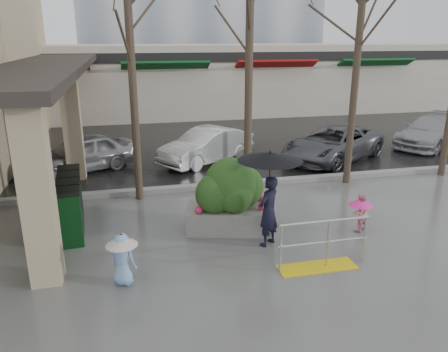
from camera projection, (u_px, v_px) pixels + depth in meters
name	position (u px, v px, depth m)	size (l,w,h in m)	color
ground	(239.00, 247.00, 9.64)	(120.00, 120.00, 0.00)	#51514F
street_asphalt	(157.00, 104.00, 30.05)	(120.00, 36.00, 0.01)	black
curb	(206.00, 186.00, 13.33)	(120.00, 0.30, 0.15)	gray
canopy_slab	(45.00, 62.00, 14.92)	(2.80, 18.00, 0.25)	#2D2823
pillar_front	(37.00, 195.00, 7.80)	(0.55, 0.55, 3.50)	tan
pillar_back	(72.00, 126.00, 13.83)	(0.55, 0.55, 3.50)	tan
storefront_row	(194.00, 79.00, 26.13)	(34.00, 6.74, 4.00)	beige
handrail	(321.00, 250.00, 8.71)	(1.90, 0.50, 1.03)	yellow
tree_west	(128.00, 10.00, 11.00)	(3.20, 3.20, 6.80)	#382B21
tree_midwest	(250.00, 6.00, 11.64)	(3.20, 3.20, 7.00)	#382B21
tree_mideast	(361.00, 21.00, 12.47)	(3.20, 3.20, 6.50)	#382B21
woman	(269.00, 184.00, 9.36)	(1.40, 1.40, 2.18)	black
child_pink	(360.00, 210.00, 10.30)	(0.57, 0.57, 0.93)	pink
child_blue	(123.00, 254.00, 8.05)	(0.59, 0.59, 1.03)	#7CA6DD
planter	(230.00, 196.00, 10.33)	(2.23, 1.49, 1.78)	slate
news_boxes	(71.00, 203.00, 10.42)	(0.71, 2.36, 1.30)	#0C3514
car_a	(80.00, 154.00, 14.91)	(1.49, 3.70, 1.26)	#A2A1A6
car_b	(206.00, 146.00, 15.97)	(1.33, 3.82, 1.26)	silver
car_c	(333.00, 143.00, 16.33)	(2.09, 4.53, 1.26)	#585A60
car_d	(431.00, 131.00, 18.41)	(1.77, 4.34, 1.26)	#A6A7AB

